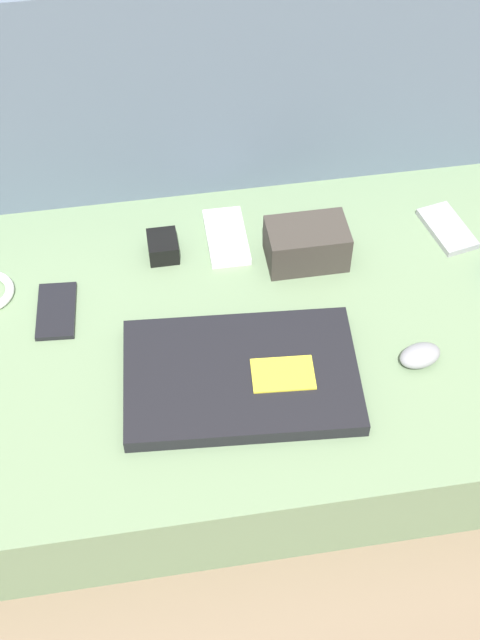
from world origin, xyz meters
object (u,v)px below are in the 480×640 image
(laptop, at_px, (242,376))
(phone_black, at_px, (226,237))
(phone_silver, at_px, (447,229))
(charger_brick, at_px, (163,247))
(computer_mouse, at_px, (420,355))
(camera_pouch, at_px, (307,244))
(phone_small, at_px, (56,311))

(laptop, bearing_deg, phone_black, 90.23)
(phone_silver, distance_m, charger_brick, 0.48)
(computer_mouse, bearing_deg, camera_pouch, 104.88)
(charger_brick, bearing_deg, phone_small, -150.61)
(laptop, bearing_deg, computer_mouse, 3.18)
(phone_silver, bearing_deg, laptop, -158.89)
(laptop, bearing_deg, camera_pouch, 62.27)
(phone_silver, bearing_deg, phone_small, 174.99)
(phone_small, relative_size, charger_brick, 2.02)
(laptop, bearing_deg, charger_brick, 111.76)
(computer_mouse, relative_size, phone_small, 0.62)
(camera_pouch, bearing_deg, phone_small, -172.64)
(phone_black, relative_size, charger_brick, 2.27)
(laptop, bearing_deg, phone_small, 150.77)
(laptop, distance_m, camera_pouch, 0.27)
(phone_black, distance_m, camera_pouch, 0.14)
(computer_mouse, height_order, charger_brick, charger_brick)
(phone_black, height_order, phone_small, phone_black)
(computer_mouse, relative_size, phone_silver, 0.59)
(laptop, xyz_separation_m, computer_mouse, (0.27, -0.01, 0.00))
(computer_mouse, relative_size, camera_pouch, 0.56)
(camera_pouch, xyz_separation_m, charger_brick, (-0.23, 0.05, -0.02))
(computer_mouse, height_order, phone_small, computer_mouse)
(computer_mouse, bearing_deg, phone_small, 148.20)
(phone_silver, bearing_deg, charger_brick, 165.61)
(charger_brick, bearing_deg, computer_mouse, -38.56)
(camera_pouch, bearing_deg, laptop, -122.12)
(laptop, height_order, charger_brick, charger_brick)
(phone_silver, bearing_deg, camera_pouch, 174.21)
(phone_small, xyz_separation_m, charger_brick, (0.18, 0.10, 0.01))
(camera_pouch, height_order, charger_brick, camera_pouch)
(phone_silver, bearing_deg, phone_black, 162.23)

